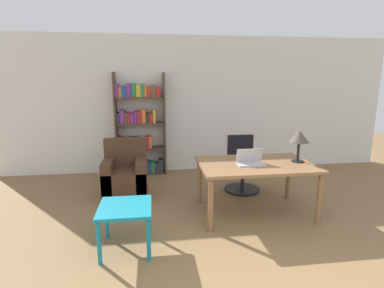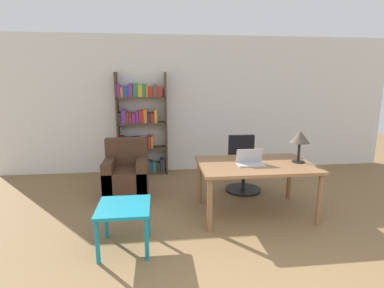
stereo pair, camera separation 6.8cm
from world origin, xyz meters
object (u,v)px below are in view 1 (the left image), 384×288
table_lamp (299,138)px  armchair (126,177)px  side_table_blue (125,213)px  desk (255,169)px  laptop (250,161)px  bookshelf (139,129)px  office_chair (242,168)px

table_lamp → armchair: bearing=159.9°
table_lamp → side_table_blue: size_ratio=0.74×
desk → laptop: 0.17m
desk → armchair: (-1.84, 0.89, -0.33)m
desk → table_lamp: (0.61, -0.00, 0.42)m
table_lamp → side_table_blue: (-2.31, -0.71, -0.64)m
table_lamp → bookshelf: 3.06m
desk → armchair: size_ratio=1.70×
table_lamp → office_chair: bearing=118.8°
desk → table_lamp: size_ratio=3.49×
desk → bookshelf: bearing=128.7°
office_chair → bookshelf: (-1.75, 1.14, 0.51)m
laptop → bookshelf: size_ratio=0.18×
table_lamp → office_chair: size_ratio=0.48×
laptop → side_table_blue: (-1.61, -0.66, -0.34)m
table_lamp → bookshelf: (-2.26, 2.06, -0.17)m
laptop → office_chair: 1.07m
side_table_blue → armchair: 1.62m
laptop → armchair: size_ratio=0.39×
desk → table_lamp: bearing=-0.4°
desk → armchair: armchair is taller
desk → laptop: size_ratio=4.30×
side_table_blue → bookshelf: size_ratio=0.30×
desk → armchair: 2.07m
laptop → armchair: bearing=151.6°
laptop → office_chair: size_ratio=0.39×
side_table_blue → armchair: bearing=94.7°
desk → office_chair: size_ratio=1.67×
office_chair → desk: bearing=-96.0°
table_lamp → office_chair: table_lamp is taller
office_chair → laptop: bearing=-101.2°
laptop → office_chair: bearing=78.8°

